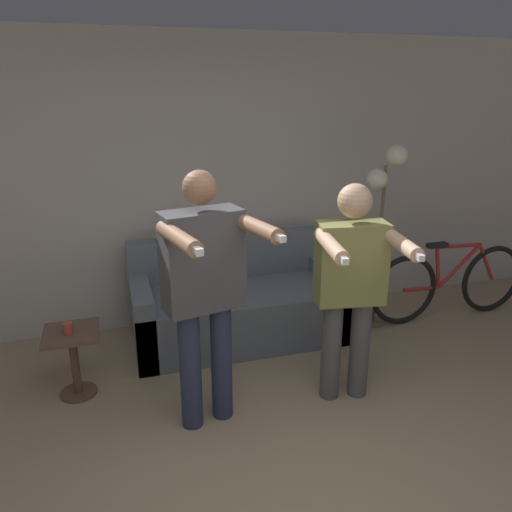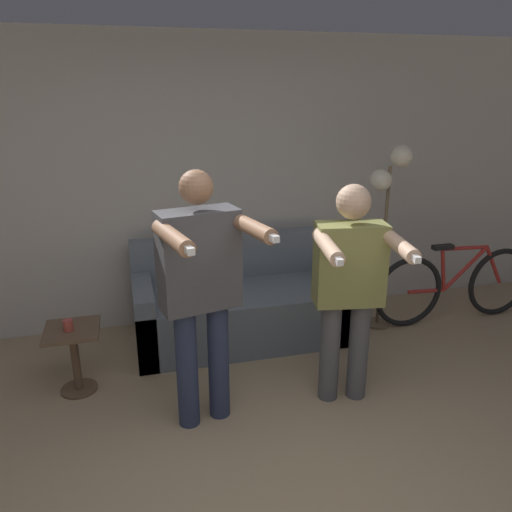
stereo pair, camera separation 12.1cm
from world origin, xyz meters
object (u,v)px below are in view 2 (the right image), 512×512
Objects in this scene: couch at (241,306)px; bicycle at (455,285)px; cat at (185,229)px; side_table at (74,347)px; person_left at (201,284)px; cup at (68,325)px; person_right at (349,281)px; floor_lamp at (389,187)px.

couch is 2.05m from bicycle.
cat reaches higher than couch.
cat is 0.82× the size of side_table.
cat is (0.08, 1.41, -0.03)m from person_left.
cup is at bearing 135.72° from person_left.
person_right is 3.07× the size of side_table.
cup is at bearing -138.22° from cat.
person_left is 1.01× the size of floor_lamp.
cat is 1.34m from cup.
cat is at bearing 41.78° from cup.
couch is 1.18× the size of person_right.
floor_lamp is 2.83m from cup.
person_left is 20.23× the size of cup.
bicycle is (2.47, -0.50, -0.60)m from cat.
cup is (-0.01, -0.03, 0.19)m from side_table.
cup is at bearing 172.70° from person_right.
side_table is 3.42m from bicycle.
cat reaches higher than side_table.
cat is 1.38m from side_table.
cat is at bearing 132.46° from person_right.
couch is 3.62× the size of side_table.
bicycle is at bearing 5.43° from side_table.
cat is (-0.42, 0.31, 0.66)m from couch.
side_table is (-1.36, -0.52, 0.06)m from couch.
couch is at bearing 175.70° from floor_lamp.
person_left is 2.10m from floor_lamp.
person_right is (0.49, -1.11, 0.61)m from couch.
bicycle is at bearing -5.36° from couch.
floor_lamp is 3.30× the size of side_table.
cat is 2.59m from bicycle.
bicycle is (3.42, 0.35, -0.19)m from cup.
cat reaches higher than bicycle.
couch is 1.09× the size of person_left.
cup is (-2.69, -0.45, -0.77)m from floor_lamp.
person_left reaches higher than floor_lamp.
person_right is (1.00, -0.00, -0.08)m from person_left.
person_right is 1.36m from floor_lamp.
cat is 0.25× the size of floor_lamp.
couch is 1.10× the size of bicycle.
person_right is at bearing -149.43° from bicycle.
person_right is 2.02m from side_table.
bicycle reaches higher than cup.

